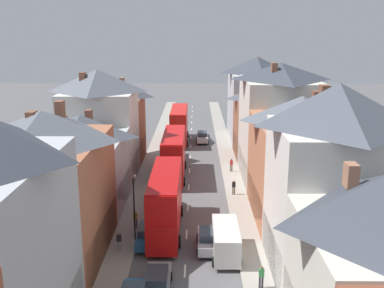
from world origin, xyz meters
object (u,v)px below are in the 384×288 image
(double_decker_bus_far_approaching, at_px, (166,201))
(car_near_blue, at_px, (148,234))
(double_decker_bus_lead, at_px, (179,124))
(pedestrian_near_right, at_px, (261,276))
(car_parked_left_b, at_px, (208,239))
(car_mid_white, at_px, (157,197))
(car_far_grey, at_px, (157,281))
(pedestrian_far_left, at_px, (234,186))
(car_parked_right_a, at_px, (202,137))
(delivery_van, at_px, (226,240))
(pedestrian_mid_right, at_px, (135,218))
(pedestrian_mid_left, at_px, (119,240))
(street_lamp, at_px, (134,204))
(pedestrian_far_right, at_px, (231,164))
(double_decker_bus_mid_street, at_px, (174,154))

(double_decker_bus_far_approaching, relative_size, car_near_blue, 2.38)
(double_decker_bus_lead, xyz_separation_m, pedestrian_near_right, (7.00, -41.07, -1.78))
(car_parked_left_b, bearing_deg, double_decker_bus_far_approaching, 137.62)
(car_mid_white, bearing_deg, car_far_grey, -85.22)
(double_decker_bus_far_approaching, distance_m, car_near_blue, 3.33)
(pedestrian_far_left, bearing_deg, car_parked_right_a, 97.32)
(pedestrian_far_left, bearing_deg, car_near_blue, -125.66)
(car_far_grey, xyz_separation_m, delivery_van, (4.90, 5.00, 0.54))
(double_decker_bus_far_approaching, height_order, car_near_blue, double_decker_bus_far_approaching)
(car_near_blue, height_order, car_far_grey, car_near_blue)
(pedestrian_near_right, xyz_separation_m, pedestrian_mid_right, (-9.69, 9.36, 0.00))
(car_near_blue, xyz_separation_m, car_parked_left_b, (4.90, -0.96, 0.01))
(pedestrian_mid_left, distance_m, street_lamp, 3.25)
(pedestrian_near_right, distance_m, pedestrian_far_left, 17.69)
(double_decker_bus_lead, height_order, car_mid_white, double_decker_bus_lead)
(double_decker_bus_far_approaching, xyz_separation_m, pedestrian_near_right, (7.00, -9.04, -1.78))
(delivery_van, height_order, pedestrian_far_left, delivery_van)
(double_decker_bus_lead, bearing_deg, pedestrian_far_right, -65.69)
(street_lamp, bearing_deg, car_parked_left_b, -14.12)
(double_decker_bus_lead, distance_m, car_mid_white, 25.99)
(car_mid_white, xyz_separation_m, pedestrian_near_right, (8.30, -15.19, 0.24))
(car_far_grey, bearing_deg, car_parked_left_b, 59.48)
(double_decker_bus_mid_street, distance_m, car_parked_right_a, 17.64)
(delivery_van, bearing_deg, car_far_grey, -134.43)
(pedestrian_far_left, bearing_deg, pedestrian_mid_left, -128.46)
(pedestrian_mid_right, bearing_deg, pedestrian_mid_left, -99.62)
(car_far_grey, height_order, pedestrian_mid_right, pedestrian_mid_right)
(car_mid_white, relative_size, car_far_grey, 0.97)
(double_decker_bus_far_approaching, distance_m, car_parked_right_a, 32.17)
(double_decker_bus_lead, bearing_deg, double_decker_bus_far_approaching, -90.00)
(car_near_blue, height_order, pedestrian_mid_right, pedestrian_mid_right)
(pedestrian_far_right, distance_m, street_lamp, 20.79)
(car_far_grey, relative_size, pedestrian_mid_left, 2.78)
(car_near_blue, bearing_deg, street_lamp, 153.81)
(car_parked_left_b, bearing_deg, pedestrian_far_right, 80.47)
(car_near_blue, xyz_separation_m, pedestrian_far_right, (8.25, 18.98, 0.20))
(car_parked_right_a, bearing_deg, pedestrian_mid_left, -101.08)
(double_decker_bus_mid_street, height_order, street_lamp, street_lamp)
(car_far_grey, xyz_separation_m, street_lamp, (-2.45, 7.63, 2.44))
(car_parked_right_a, height_order, street_lamp, street_lamp)
(double_decker_bus_lead, distance_m, pedestrian_far_right, 16.98)
(car_near_blue, bearing_deg, pedestrian_far_right, 66.51)
(car_near_blue, distance_m, delivery_van, 6.55)
(pedestrian_mid_right, relative_size, street_lamp, 0.29)
(delivery_van, bearing_deg, double_decker_bus_lead, 97.67)
(double_decker_bus_lead, xyz_separation_m, car_mid_white, (-1.29, -25.88, -2.02))
(double_decker_bus_mid_street, xyz_separation_m, delivery_van, (4.91, -19.16, -1.48))
(double_decker_bus_far_approaching, bearing_deg, car_parked_left_b, -42.38)
(pedestrian_mid_right, bearing_deg, pedestrian_far_right, 59.41)
(car_parked_left_b, bearing_deg, car_parked_right_a, 90.00)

